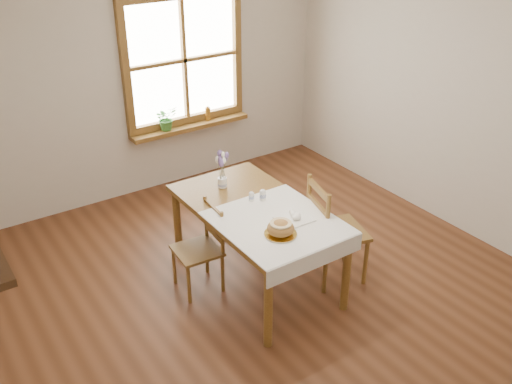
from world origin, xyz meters
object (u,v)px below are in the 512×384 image
Objects in this scene: chair_left at (197,249)px; flower_vase at (222,183)px; chair_right at (338,230)px; dining_table at (256,216)px; bread_plate at (280,234)px.

chair_left is 0.64m from flower_vase.
chair_right is at bearing -50.20° from flower_vase.
chair_left is 8.83× the size of flower_vase.
bread_plate is (-0.09, -0.47, 0.10)m from dining_table.
chair_right is 1.10m from flower_vase.
dining_table is 17.72× the size of flower_vase.
bread_plate is 0.95m from flower_vase.
flower_vase is (0.43, 0.27, 0.40)m from chair_left.
chair_right reaches higher than dining_table.
dining_table is at bearing -84.30° from flower_vase.
chair_right reaches higher than flower_vase.
flower_vase is (-0.68, 0.82, 0.31)m from chair_right.
chair_left is at bearing 157.39° from dining_table.
chair_right is (0.63, -0.35, -0.18)m from dining_table.
chair_left reaches higher than bread_plate.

